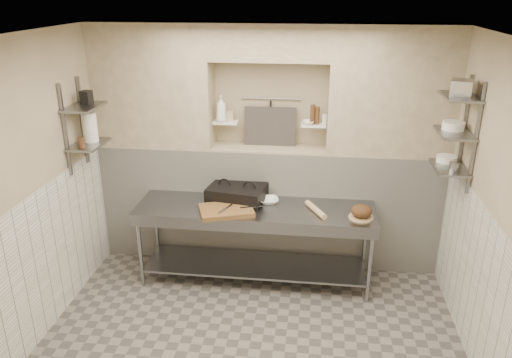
% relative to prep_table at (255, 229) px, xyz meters
% --- Properties ---
extents(floor, '(4.00, 3.90, 0.10)m').
position_rel_prep_table_xyz_m(floor, '(0.09, -1.18, -0.69)').
color(floor, slate).
rests_on(floor, ground).
extents(ceiling, '(4.00, 3.90, 0.10)m').
position_rel_prep_table_xyz_m(ceiling, '(0.09, -1.18, 2.21)').
color(ceiling, silver).
rests_on(ceiling, ground).
extents(wall_left, '(0.10, 3.90, 2.80)m').
position_rel_prep_table_xyz_m(wall_left, '(-1.96, -1.18, 0.76)').
color(wall_left, tan).
rests_on(wall_left, ground).
extents(wall_right, '(0.10, 3.90, 2.80)m').
position_rel_prep_table_xyz_m(wall_right, '(2.14, -1.18, 0.76)').
color(wall_right, tan).
rests_on(wall_right, ground).
extents(wall_back, '(4.00, 0.10, 2.80)m').
position_rel_prep_table_xyz_m(wall_back, '(0.09, 0.82, 0.76)').
color(wall_back, tan).
rests_on(wall_back, ground).
extents(backwall_lower, '(4.00, 0.40, 1.40)m').
position_rel_prep_table_xyz_m(backwall_lower, '(0.09, 0.57, 0.06)').
color(backwall_lower, white).
rests_on(backwall_lower, floor).
extents(alcove_sill, '(1.30, 0.40, 0.02)m').
position_rel_prep_table_xyz_m(alcove_sill, '(0.09, 0.57, 0.77)').
color(alcove_sill, tan).
rests_on(alcove_sill, backwall_lower).
extents(backwall_pillar_left, '(1.35, 0.40, 1.40)m').
position_rel_prep_table_xyz_m(backwall_pillar_left, '(-1.23, 0.57, 1.46)').
color(backwall_pillar_left, tan).
rests_on(backwall_pillar_left, backwall_lower).
extents(backwall_pillar_right, '(1.35, 0.40, 1.40)m').
position_rel_prep_table_xyz_m(backwall_pillar_right, '(1.42, 0.57, 1.46)').
color(backwall_pillar_right, tan).
rests_on(backwall_pillar_right, backwall_lower).
extents(backwall_header, '(1.30, 0.40, 0.40)m').
position_rel_prep_table_xyz_m(backwall_header, '(0.09, 0.57, 1.96)').
color(backwall_header, tan).
rests_on(backwall_header, backwall_lower).
extents(wainscot_left, '(0.02, 3.90, 1.40)m').
position_rel_prep_table_xyz_m(wainscot_left, '(-1.90, -1.18, 0.06)').
color(wainscot_left, white).
rests_on(wainscot_left, floor).
extents(wainscot_right, '(0.02, 3.90, 1.40)m').
position_rel_prep_table_xyz_m(wainscot_right, '(2.08, -1.18, 0.06)').
color(wainscot_right, white).
rests_on(wainscot_right, floor).
extents(alcove_shelf_left, '(0.28, 0.16, 0.02)m').
position_rel_prep_table_xyz_m(alcove_shelf_left, '(-0.41, 0.57, 1.06)').
color(alcove_shelf_left, white).
rests_on(alcove_shelf_left, backwall_lower).
extents(alcove_shelf_right, '(0.28, 0.16, 0.02)m').
position_rel_prep_table_xyz_m(alcove_shelf_right, '(0.59, 0.57, 1.06)').
color(alcove_shelf_right, white).
rests_on(alcove_shelf_right, backwall_lower).
extents(utensil_rail, '(0.70, 0.02, 0.02)m').
position_rel_prep_table_xyz_m(utensil_rail, '(0.09, 0.74, 1.31)').
color(utensil_rail, gray).
rests_on(utensil_rail, wall_back).
extents(hanging_steel, '(0.02, 0.02, 0.30)m').
position_rel_prep_table_xyz_m(hanging_steel, '(0.09, 0.72, 1.14)').
color(hanging_steel, black).
rests_on(hanging_steel, utensil_rail).
extents(splash_panel, '(0.60, 0.08, 0.45)m').
position_rel_prep_table_xyz_m(splash_panel, '(0.09, 0.67, 1.00)').
color(splash_panel, '#383330').
rests_on(splash_panel, alcove_sill).
extents(shelf_rail_left_a, '(0.03, 0.03, 0.95)m').
position_rel_prep_table_xyz_m(shelf_rail_left_a, '(-1.88, 0.07, 1.16)').
color(shelf_rail_left_a, slate).
rests_on(shelf_rail_left_a, wall_left).
extents(shelf_rail_left_b, '(0.03, 0.03, 0.95)m').
position_rel_prep_table_xyz_m(shelf_rail_left_b, '(-1.88, -0.33, 1.16)').
color(shelf_rail_left_b, slate).
rests_on(shelf_rail_left_b, wall_left).
extents(wall_shelf_left_lower, '(0.30, 0.50, 0.02)m').
position_rel_prep_table_xyz_m(wall_shelf_left_lower, '(-1.75, -0.13, 0.96)').
color(wall_shelf_left_lower, slate).
rests_on(wall_shelf_left_lower, wall_left).
extents(wall_shelf_left_upper, '(0.30, 0.50, 0.03)m').
position_rel_prep_table_xyz_m(wall_shelf_left_upper, '(-1.75, -0.13, 1.36)').
color(wall_shelf_left_upper, slate).
rests_on(wall_shelf_left_upper, wall_left).
extents(shelf_rail_right_a, '(0.03, 0.03, 1.05)m').
position_rel_prep_table_xyz_m(shelf_rail_right_a, '(2.07, 0.07, 1.21)').
color(shelf_rail_right_a, slate).
rests_on(shelf_rail_right_a, wall_right).
extents(shelf_rail_right_b, '(0.03, 0.03, 1.05)m').
position_rel_prep_table_xyz_m(shelf_rail_right_b, '(2.07, -0.33, 1.21)').
color(shelf_rail_right_b, slate).
rests_on(shelf_rail_right_b, wall_right).
extents(wall_shelf_right_lower, '(0.30, 0.50, 0.02)m').
position_rel_prep_table_xyz_m(wall_shelf_right_lower, '(1.93, -0.13, 0.86)').
color(wall_shelf_right_lower, slate).
rests_on(wall_shelf_right_lower, wall_right).
extents(wall_shelf_right_mid, '(0.30, 0.50, 0.02)m').
position_rel_prep_table_xyz_m(wall_shelf_right_mid, '(1.93, -0.13, 1.21)').
color(wall_shelf_right_mid, slate).
rests_on(wall_shelf_right_mid, wall_right).
extents(wall_shelf_right_upper, '(0.30, 0.50, 0.03)m').
position_rel_prep_table_xyz_m(wall_shelf_right_upper, '(1.93, -0.13, 1.56)').
color(wall_shelf_right_upper, slate).
rests_on(wall_shelf_right_upper, wall_right).
extents(prep_table, '(2.60, 0.70, 0.90)m').
position_rel_prep_table_xyz_m(prep_table, '(0.00, 0.00, 0.00)').
color(prep_table, gray).
rests_on(prep_table, floor).
extents(panini_press, '(0.68, 0.54, 0.17)m').
position_rel_prep_table_xyz_m(panini_press, '(-0.23, 0.19, 0.34)').
color(panini_press, black).
rests_on(panini_press, prep_table).
extents(cutting_board, '(0.65, 0.55, 0.05)m').
position_rel_prep_table_xyz_m(cutting_board, '(-0.29, -0.15, 0.28)').
color(cutting_board, brown).
rests_on(cutting_board, prep_table).
extents(knife_blade, '(0.27, 0.13, 0.01)m').
position_rel_prep_table_xyz_m(knife_blade, '(-0.01, -0.07, 0.31)').
color(knife_blade, gray).
rests_on(knife_blade, cutting_board).
extents(tongs, '(0.12, 0.24, 0.02)m').
position_rel_prep_table_xyz_m(tongs, '(-0.29, -0.18, 0.31)').
color(tongs, gray).
rests_on(tongs, cutting_board).
extents(mixing_bowl, '(0.26, 0.26, 0.05)m').
position_rel_prep_table_xyz_m(mixing_bowl, '(0.13, 0.16, 0.28)').
color(mixing_bowl, white).
rests_on(mixing_bowl, prep_table).
extents(rolling_pin, '(0.24, 0.39, 0.06)m').
position_rel_prep_table_xyz_m(rolling_pin, '(0.66, -0.03, 0.29)').
color(rolling_pin, tan).
rests_on(rolling_pin, prep_table).
extents(bread_board, '(0.26, 0.26, 0.01)m').
position_rel_prep_table_xyz_m(bread_board, '(1.13, -0.11, 0.27)').
color(bread_board, tan).
rests_on(bread_board, prep_table).
extents(bread_loaf, '(0.22, 0.22, 0.13)m').
position_rel_prep_table_xyz_m(bread_loaf, '(1.13, -0.11, 0.34)').
color(bread_loaf, '#4C2D19').
rests_on(bread_loaf, bread_board).
extents(bottle_soap, '(0.13, 0.13, 0.30)m').
position_rel_prep_table_xyz_m(bottle_soap, '(-0.45, 0.53, 1.22)').
color(bottle_soap, white).
rests_on(bottle_soap, alcove_shelf_left).
extents(jar_alcove, '(0.08, 0.08, 0.11)m').
position_rel_prep_table_xyz_m(jar_alcove, '(-0.36, 0.60, 1.13)').
color(jar_alcove, tan).
rests_on(jar_alcove, alcove_shelf_left).
extents(bowl_alcove, '(0.17, 0.17, 0.04)m').
position_rel_prep_table_xyz_m(bowl_alcove, '(0.53, 0.54, 1.09)').
color(bowl_alcove, white).
rests_on(bowl_alcove, alcove_shelf_right).
extents(condiment_a, '(0.05, 0.05, 0.20)m').
position_rel_prep_table_xyz_m(condiment_a, '(0.63, 0.56, 1.17)').
color(condiment_a, '#452A18').
rests_on(condiment_a, alcove_shelf_right).
extents(condiment_b, '(0.05, 0.05, 0.22)m').
position_rel_prep_table_xyz_m(condiment_b, '(0.58, 0.56, 1.18)').
color(condiment_b, '#452A18').
rests_on(condiment_b, alcove_shelf_right).
extents(condiment_c, '(0.06, 0.06, 0.11)m').
position_rel_prep_table_xyz_m(condiment_c, '(0.71, 0.60, 1.12)').
color(condiment_c, white).
rests_on(condiment_c, alcove_shelf_right).
extents(jug_left, '(0.16, 0.16, 0.31)m').
position_rel_prep_table_xyz_m(jug_left, '(-1.75, -0.06, 1.13)').
color(jug_left, white).
rests_on(jug_left, wall_shelf_left_lower).
extents(jar_left, '(0.07, 0.07, 0.11)m').
position_rel_prep_table_xyz_m(jar_left, '(-1.75, -0.29, 1.03)').
color(jar_left, '#452A18').
rests_on(jar_left, wall_shelf_left_lower).
extents(box_left_upper, '(0.11, 0.11, 0.14)m').
position_rel_prep_table_xyz_m(box_left_upper, '(-1.75, -0.06, 1.44)').
color(box_left_upper, black).
rests_on(box_left_upper, wall_shelf_left_upper).
extents(bowl_right, '(0.20, 0.20, 0.06)m').
position_rel_prep_table_xyz_m(bowl_right, '(1.93, 0.01, 0.90)').
color(bowl_right, white).
rests_on(bowl_right, wall_shelf_right_lower).
extents(canister_right, '(0.09, 0.09, 0.09)m').
position_rel_prep_table_xyz_m(canister_right, '(1.93, -0.27, 0.92)').
color(canister_right, gray).
rests_on(canister_right, wall_shelf_right_lower).
extents(bowl_right_mid, '(0.21, 0.21, 0.08)m').
position_rel_prep_table_xyz_m(bowl_right_mid, '(1.93, -0.05, 1.26)').
color(bowl_right_mid, white).
rests_on(bowl_right_mid, wall_shelf_right_mid).
extents(basket_right, '(0.25, 0.27, 0.14)m').
position_rel_prep_table_xyz_m(basket_right, '(1.93, -0.15, 1.64)').
color(basket_right, gray).
rests_on(basket_right, wall_shelf_right_upper).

